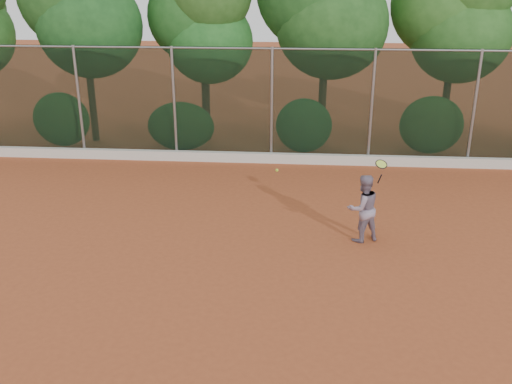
{
  "coord_description": "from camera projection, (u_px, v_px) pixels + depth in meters",
  "views": [
    {
      "loc": [
        0.88,
        -10.06,
        5.52
      ],
      "look_at": [
        0.0,
        1.0,
        1.25
      ],
      "focal_mm": 40.0,
      "sensor_mm": 36.0,
      "label": 1
    }
  ],
  "objects": [
    {
      "name": "tennis_racket",
      "position": [
        381.0,
        166.0,
        11.91
      ],
      "size": [
        0.32,
        0.31,
        0.55
      ],
      "color": "black",
      "rests_on": "ground"
    },
    {
      "name": "tennis_ball_in_flight",
      "position": [
        277.0,
        170.0,
        11.85
      ],
      "size": [
        0.06,
        0.06,
        0.06
      ],
      "color": "#B5DC32",
      "rests_on": "ground"
    },
    {
      "name": "tennis_player",
      "position": [
        363.0,
        208.0,
        12.34
      ],
      "size": [
        0.91,
        0.83,
        1.52
      ],
      "primitive_type": "imported",
      "rotation": [
        0.0,
        0.0,
        3.58
      ],
      "color": "gray",
      "rests_on": "ground"
    },
    {
      "name": "ground",
      "position": [
        252.0,
        268.0,
        11.41
      ],
      "size": [
        80.0,
        80.0,
        0.0
      ],
      "primitive_type": "plane",
      "color": "#A24A26",
      "rests_on": "ground"
    },
    {
      "name": "chainlink_fence",
      "position": [
        272.0,
        102.0,
        17.25
      ],
      "size": [
        24.09,
        0.09,
        3.5
      ],
      "color": "black",
      "rests_on": "ground"
    },
    {
      "name": "foliage_backdrop",
      "position": [
        259.0,
        10.0,
        18.22
      ],
      "size": [
        23.7,
        3.63,
        7.55
      ],
      "color": "#3E2917",
      "rests_on": "ground"
    },
    {
      "name": "concrete_curb",
      "position": [
        271.0,
        158.0,
        17.7
      ],
      "size": [
        24.0,
        0.2,
        0.3
      ],
      "primitive_type": "cube",
      "color": "silver",
      "rests_on": "ground"
    }
  ]
}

